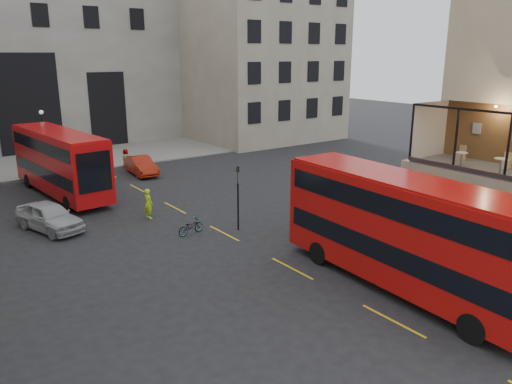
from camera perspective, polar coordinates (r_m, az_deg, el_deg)
ground at (r=21.92m, az=18.72°, el=-12.24°), size 140.00×140.00×0.00m
gateway at (r=59.76m, az=-26.09°, el=13.53°), size 35.00×10.60×18.00m
building_right at (r=62.36m, az=-0.63°, el=16.00°), size 16.60×18.60×20.00m
pavement_far at (r=50.74m, az=-23.80°, el=3.03°), size 40.00×12.00×0.12m
traffic_light_near at (r=28.40m, az=-2.08°, el=0.26°), size 0.16×0.20×3.80m
street_lamp_b at (r=46.48m, az=-22.99°, el=5.02°), size 0.36×0.36×5.33m
bus_near at (r=22.12m, az=16.67°, el=-3.98°), size 3.39×12.47×4.93m
bus_far at (r=38.18m, az=-21.51°, el=3.45°), size 3.65×11.86×4.66m
car_a at (r=31.23m, az=-22.55°, el=-2.59°), size 3.28×5.21×1.65m
car_b at (r=43.30m, az=-13.01°, el=2.95°), size 2.00×4.74×1.52m
bicycle at (r=28.56m, az=-7.47°, el=-3.94°), size 1.76×0.85×0.89m
cyclist at (r=31.55m, az=-12.21°, el=-1.31°), size 0.57×0.76×1.90m
pedestrian_b at (r=50.73m, az=-24.01°, el=3.90°), size 1.02×1.24×1.67m
pedestrian_c at (r=44.84m, az=-19.37°, el=3.05°), size 1.10×0.92×1.76m
pedestrian_d at (r=46.24m, az=-14.66°, el=3.74°), size 0.88×0.99×1.69m
cafe_table_mid at (r=25.23m, az=26.18°, el=2.93°), size 0.60×0.60×0.75m
cafe_table_far at (r=26.26m, az=22.42°, el=3.71°), size 0.55×0.55×0.69m
cafe_chair_c at (r=26.71m, az=26.66°, el=2.92°), size 0.40×0.40×0.76m
cafe_chair_d at (r=27.83m, az=22.33°, el=3.87°), size 0.39×0.39×0.77m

